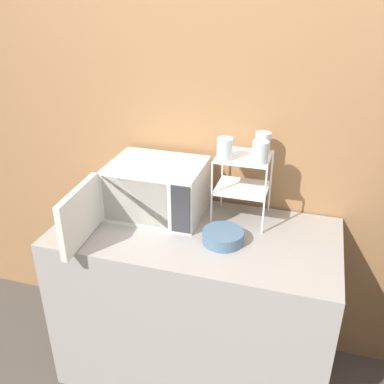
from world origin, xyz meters
The scene contains 8 objects.
wall_back centered at (0.00, 0.73, 1.30)m, with size 8.00×0.06×2.60m.
counter centered at (0.00, 0.34, 0.47)m, with size 1.42×0.69×0.93m.
microwave centered at (-0.26, 0.45, 1.07)m, with size 0.51×0.74×0.28m.
dish_rack centered at (0.19, 0.54, 1.19)m, with size 0.27×0.24×0.35m.
glass_front_left centered at (0.11, 0.47, 1.34)m, with size 0.08×0.08×0.11m.
glass_back_right centered at (0.27, 0.60, 1.34)m, with size 0.08×0.08×0.11m.
glass_front_right centered at (0.28, 0.47, 1.34)m, with size 0.08×0.08×0.11m.
bowl centered at (0.15, 0.29, 0.96)m, with size 0.20×0.20×0.06m.
Camera 1 is at (0.51, -1.40, 2.06)m, focal length 40.00 mm.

